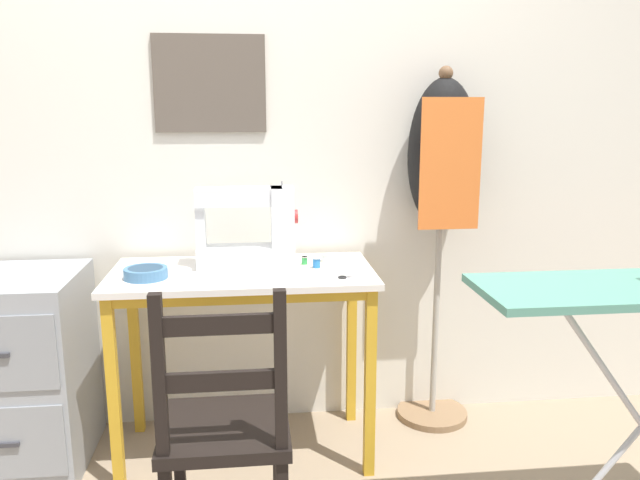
# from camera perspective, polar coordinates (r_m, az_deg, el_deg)

# --- Properties ---
(wall_back) EXTENTS (10.00, 0.07, 2.55)m
(wall_back) POSITION_cam_1_polar(r_m,az_deg,el_deg) (2.72, -7.31, 9.19)
(wall_back) COLOR silver
(wall_back) RESTS_ON ground_plane
(sewing_table) EXTENTS (1.03, 0.52, 0.78)m
(sewing_table) POSITION_cam_1_polar(r_m,az_deg,el_deg) (2.49, -7.04, -5.33)
(sewing_table) COLOR silver
(sewing_table) RESTS_ON ground_plane
(sewing_machine) EXTENTS (0.40, 0.15, 0.34)m
(sewing_machine) POSITION_cam_1_polar(r_m,az_deg,el_deg) (2.50, -6.26, 0.95)
(sewing_machine) COLOR white
(sewing_machine) RESTS_ON sewing_table
(fabric_bowl) EXTENTS (0.16, 0.16, 0.04)m
(fabric_bowl) POSITION_cam_1_polar(r_m,az_deg,el_deg) (2.42, -15.64, -2.89)
(fabric_bowl) COLOR teal
(fabric_bowl) RESTS_ON sewing_table
(scissors) EXTENTS (0.15, 0.06, 0.01)m
(scissors) POSITION_cam_1_polar(r_m,az_deg,el_deg) (2.34, 2.91, -3.44)
(scissors) COLOR silver
(scissors) RESTS_ON sewing_table
(thread_spool_near_machine) EXTENTS (0.03, 0.03, 0.03)m
(thread_spool_near_machine) POSITION_cam_1_polar(r_m,az_deg,el_deg) (2.53, -1.43, -1.90)
(thread_spool_near_machine) COLOR green
(thread_spool_near_machine) RESTS_ON sewing_table
(thread_spool_mid_table) EXTENTS (0.04, 0.04, 0.04)m
(thread_spool_mid_table) POSITION_cam_1_polar(r_m,az_deg,el_deg) (2.47, -0.32, -2.11)
(thread_spool_mid_table) COLOR #2875C1
(thread_spool_mid_table) RESTS_ON sewing_table
(thread_spool_far_edge) EXTENTS (0.04, 0.04, 0.03)m
(thread_spool_far_edge) POSITION_cam_1_polar(r_m,az_deg,el_deg) (2.58, 0.47, -1.65)
(thread_spool_far_edge) COLOR silver
(thread_spool_far_edge) RESTS_ON sewing_table
(wooden_chair) EXTENTS (0.40, 0.38, 0.91)m
(wooden_chair) POSITION_cam_1_polar(r_m,az_deg,el_deg) (2.05, -8.68, -16.80)
(wooden_chair) COLOR black
(wooden_chair) RESTS_ON ground_plane
(filing_cabinet) EXTENTS (0.45, 0.52, 0.78)m
(filing_cabinet) POSITION_cam_1_polar(r_m,az_deg,el_deg) (2.77, -25.32, -10.75)
(filing_cabinet) COLOR #93999E
(filing_cabinet) RESTS_ON ground_plane
(dress_form) EXTENTS (0.32, 0.32, 1.57)m
(dress_form) POSITION_cam_1_polar(r_m,az_deg,el_deg) (2.72, 11.09, 5.81)
(dress_form) COLOR #846647
(dress_form) RESTS_ON ground_plane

